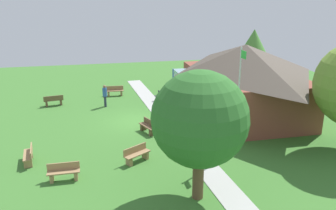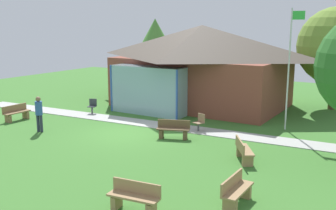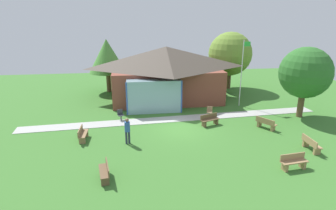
{
  "view_description": "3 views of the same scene",
  "coord_description": "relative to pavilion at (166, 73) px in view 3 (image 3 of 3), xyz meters",
  "views": [
    {
      "loc": [
        22.47,
        -2.66,
        8.36
      ],
      "look_at": [
        0.1,
        2.25,
        1.05
      ],
      "focal_mm": 36.79,
      "sensor_mm": 36.0,
      "label": 1
    },
    {
      "loc": [
        11.16,
        -14.46,
        5.12
      ],
      "look_at": [
        0.6,
        2.73,
        0.99
      ],
      "focal_mm": 42.23,
      "sensor_mm": 36.0,
      "label": 2
    },
    {
      "loc": [
        -3.42,
        -18.8,
        7.96
      ],
      "look_at": [
        -0.56,
        2.92,
        0.93
      ],
      "focal_mm": 30.36,
      "sensor_mm": 36.0,
      "label": 3
    }
  ],
  "objects": [
    {
      "name": "bench_mid_left",
      "position": [
        -6.61,
        -8.77,
        -2.23
      ],
      "size": [
        0.49,
        1.51,
        0.84
      ],
      "rotation": [
        0.0,
        0.0,
        4.68
      ],
      "color": "olive",
      "rests_on": "ground_plane"
    },
    {
      "name": "bench_lawn_far_right",
      "position": [
        7.42,
        -12.14,
        -2.23
      ],
      "size": [
        0.44,
        1.5,
        0.84
      ],
      "rotation": [
        0.0,
        0.0,
        4.71
      ],
      "color": "#9E7A51",
      "rests_on": "ground_plane"
    },
    {
      "name": "tree_behind_pavilion_left",
      "position": [
        -5.68,
        3.55,
        1.18
      ],
      "size": [
        3.83,
        3.83,
        5.56
      ],
      "color": "brown",
      "rests_on": "ground_plane"
    },
    {
      "name": "ground_plane",
      "position": [
        0.15,
        -7.77,
        -2.63
      ],
      "size": [
        44.0,
        44.0,
        0.0
      ],
      "primitive_type": "plane",
      "color": "#3D752D"
    },
    {
      "name": "patio_chair_lawn_spare",
      "position": [
        2.87,
        -5.57,
        -2.22
      ],
      "size": [
        0.56,
        0.56,
        0.86
      ],
      "rotation": [
        0.0,
        0.0,
        2.82
      ],
      "color": "#8C6B4C",
      "rests_on": "ground_plane"
    },
    {
      "name": "bench_front_right",
      "position": [
        5.18,
        -14.03,
        -2.23
      ],
      "size": [
        1.54,
        0.62,
        0.84
      ],
      "rotation": [
        0.0,
        0.0,
        3.26
      ],
      "color": "#9E7A51",
      "rests_on": "ground_plane"
    },
    {
      "name": "tree_east_hedge",
      "position": [
        10.18,
        -6.39,
        0.96
      ],
      "size": [
        4.0,
        4.0,
        5.62
      ],
      "color": "brown",
      "rests_on": "ground_plane"
    },
    {
      "name": "footpath",
      "position": [
        0.15,
        -5.68,
        -2.62
      ],
      "size": [
        23.8,
        2.99,
        0.03
      ],
      "primitive_type": "cube",
      "rotation": [
        0.0,
        0.0,
        0.07
      ],
      "color": "#ADADA8",
      "rests_on": "ground_plane"
    },
    {
      "name": "bench_mid_right",
      "position": [
        6.26,
        -8.52,
        -2.23
      ],
      "size": [
        1.18,
        1.5,
        0.84
      ],
      "rotation": [
        0.0,
        0.0,
        5.28
      ],
      "color": "#9E7A51",
      "rests_on": "ground_plane"
    },
    {
      "name": "bench_rear_near_path",
      "position": [
        2.42,
        -7.29,
        -2.23
      ],
      "size": [
        1.56,
        0.96,
        0.84
      ],
      "rotation": [
        0.0,
        0.0,
        3.52
      ],
      "color": "brown",
      "rests_on": "ground_plane"
    },
    {
      "name": "flagpole",
      "position": [
        6.38,
        -3.04,
        0.6
      ],
      "size": [
        0.64,
        0.08,
        5.88
      ],
      "color": "silver",
      "rests_on": "ground_plane"
    },
    {
      "name": "bench_front_left",
      "position": [
        -4.78,
        -13.71,
        -2.23
      ],
      "size": [
        0.67,
        1.55,
        0.84
      ],
      "rotation": [
        0.0,
        0.0,
        1.73
      ],
      "color": "brown",
      "rests_on": "ground_plane"
    },
    {
      "name": "pavilion",
      "position": [
        0.0,
        0.0,
        0.0
      ],
      "size": [
        11.04,
        8.13,
        5.08
      ],
      "color": "brown",
      "rests_on": "ground_plane"
    },
    {
      "name": "patio_chair_west",
      "position": [
        -4.22,
        -5.37,
        -2.22
      ],
      "size": [
        0.57,
        0.57,
        0.86
      ],
      "rotation": [
        0.0,
        0.0,
        3.52
      ],
      "color": "#33383D",
      "rests_on": "ground_plane"
    },
    {
      "name": "tree_behind_pavilion_right",
      "position": [
        7.49,
        3.31,
        1.19
      ],
      "size": [
        4.69,
        4.69,
        6.19
      ],
      "color": "brown",
      "rests_on": "ground_plane"
    },
    {
      "name": "visitor_strolling_lawn",
      "position": [
        -3.65,
        -9.72,
        -1.61
      ],
      "size": [
        0.34,
        0.34,
        1.74
      ],
      "rotation": [
        0.0,
        0.0,
        0.25
      ],
      "color": "#2D3347",
      "rests_on": "ground_plane"
    }
  ]
}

